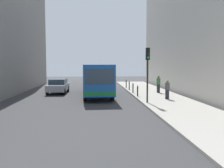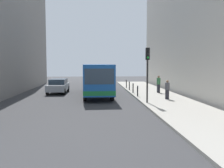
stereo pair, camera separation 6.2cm
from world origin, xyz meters
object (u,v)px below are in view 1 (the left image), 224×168
object	(u,v)px
car_beside_bus	(58,86)
bus	(97,77)
bollard_farthest	(126,84)
bollard_mid	(133,88)
traffic_light	(148,65)
pedestrian_near_signal	(167,90)
bollard_near	(138,91)
pedestrian_mid_sidewalk	(158,84)
bollard_far	(129,86)

from	to	relation	value
car_beside_bus	bus	bearing A→B (deg)	157.45
bus	bollard_farthest	distance (m)	6.74
bollard_mid	bollard_farthest	xyz separation A→B (m)	(0.00, 5.38, 0.00)
traffic_light	pedestrian_near_signal	size ratio (longest dim) A/B	2.61
bollard_near	bollard_farthest	distance (m)	8.07
pedestrian_mid_sidewalk	bollard_farthest	bearing A→B (deg)	-163.25
traffic_light	bollard_near	size ratio (longest dim) A/B	4.32
car_beside_bus	bollard_near	bearing A→B (deg)	152.01
bollard_far	pedestrian_near_signal	world-z (taller)	pedestrian_near_signal
bollard_mid	car_beside_bus	bearing A→B (deg)	168.37
traffic_light	pedestrian_near_signal	bearing A→B (deg)	40.51
bollard_mid	bollard_farthest	world-z (taller)	same
bollard_farthest	bollard_near	bearing A→B (deg)	-90.00
traffic_light	bollard_far	bearing A→B (deg)	90.63
car_beside_bus	bollard_farthest	world-z (taller)	car_beside_bus
bus	bollard_mid	world-z (taller)	bus
bollard_mid	bollard_far	world-z (taller)	same
pedestrian_near_signal	bollard_farthest	bearing A→B (deg)	-7.73
bollard_mid	pedestrian_near_signal	world-z (taller)	pedestrian_near_signal
bus	traffic_light	xyz separation A→B (m)	(3.73, -6.17, 1.28)
bollard_mid	pedestrian_mid_sidewalk	bearing A→B (deg)	0.82
traffic_light	bollard_farthest	distance (m)	11.98
bollard_far	pedestrian_near_signal	bearing A→B (deg)	-73.71
bollard_farthest	pedestrian_near_signal	world-z (taller)	pedestrian_near_signal
pedestrian_near_signal	pedestrian_mid_sidewalk	size ratio (longest dim) A/B	0.91
car_beside_bus	bollard_farthest	xyz separation A→B (m)	(7.63, 3.81, -0.16)
car_beside_bus	pedestrian_mid_sidewalk	distance (m)	10.35
bus	bollard_farthest	bearing A→B (deg)	-124.80
pedestrian_mid_sidewalk	bollard_near	bearing A→B (deg)	-52.81
bollard_near	bollard_farthest	world-z (taller)	same
traffic_light	pedestrian_near_signal	xyz separation A→B (m)	(2.04, 1.74, -2.08)
bus	pedestrian_mid_sidewalk	bearing A→B (deg)	-179.62
bus	bollard_near	xyz separation A→B (m)	(3.63, -2.50, -1.10)
car_beside_bus	bollard_near	xyz separation A→B (m)	(7.63, -4.26, -0.16)
bollard_far	car_beside_bus	bearing A→B (deg)	-171.65
traffic_light	pedestrian_mid_sidewalk	world-z (taller)	traffic_light
bus	car_beside_bus	distance (m)	4.47
bus	pedestrian_mid_sidewalk	size ratio (longest dim) A/B	6.45
bollard_farthest	traffic_light	bearing A→B (deg)	-89.51
bollard_near	pedestrian_mid_sidewalk	xyz separation A→B (m)	(2.60, 2.73, 0.38)
bus	traffic_light	distance (m)	7.32
bollard_near	bollard_farthest	xyz separation A→B (m)	(0.00, 8.07, 0.00)
bus	traffic_light	world-z (taller)	traffic_light
car_beside_bus	pedestrian_near_signal	size ratio (longest dim) A/B	2.82
traffic_light	pedestrian_near_signal	distance (m)	3.39
car_beside_bus	bollard_farthest	size ratio (longest dim) A/B	4.67
traffic_light	bollard_farthest	xyz separation A→B (m)	(-0.10, 11.74, -2.38)
bus	car_beside_bus	world-z (taller)	bus
bollard_farthest	pedestrian_near_signal	xyz separation A→B (m)	(2.14, -10.00, 0.30)
traffic_light	pedestrian_mid_sidewalk	xyz separation A→B (m)	(2.50, 6.39, -2.00)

